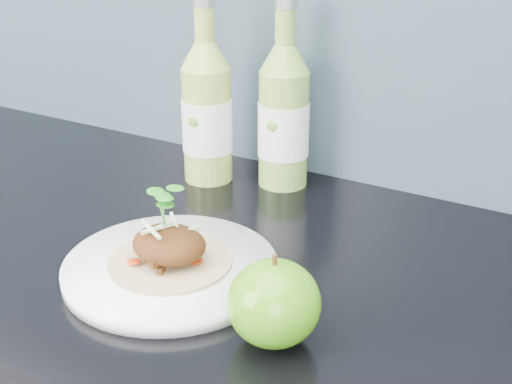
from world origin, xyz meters
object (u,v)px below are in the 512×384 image
(dinner_plate, at_px, (171,269))
(cider_bottle_right, at_px, (284,117))
(cider_bottle_left, at_px, (207,113))
(green_apple, at_px, (274,303))

(dinner_plate, height_order, cider_bottle_right, cider_bottle_right)
(cider_bottle_left, height_order, cider_bottle_right, same)
(dinner_plate, bearing_deg, green_apple, -17.71)
(cider_bottle_left, bearing_deg, cider_bottle_right, 20.40)
(dinner_plate, height_order, green_apple, green_apple)
(cider_bottle_right, bearing_deg, dinner_plate, -67.56)
(green_apple, height_order, cider_bottle_right, cider_bottle_right)
(green_apple, bearing_deg, cider_bottle_right, 116.30)
(dinner_plate, bearing_deg, cider_bottle_right, 91.90)
(cider_bottle_right, bearing_deg, cider_bottle_left, -139.39)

